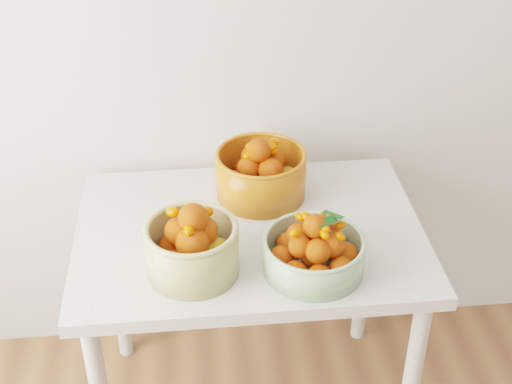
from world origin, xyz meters
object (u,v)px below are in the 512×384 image
(bowl_green, at_px, (314,251))
(bowl_orange, at_px, (261,173))
(bowl_cream, at_px, (193,247))
(table, at_px, (250,255))

(bowl_green, distance_m, bowl_orange, 0.39)
(bowl_green, xyz_separation_m, bowl_orange, (-0.10, 0.37, 0.02))
(bowl_cream, xyz_separation_m, bowl_orange, (0.22, 0.35, -0.00))
(table, height_order, bowl_orange, bowl_orange)
(bowl_cream, relative_size, bowl_green, 0.83)
(table, xyz_separation_m, bowl_cream, (-0.16, -0.17, 0.18))
(table, relative_size, bowl_green, 2.85)
(bowl_cream, xyz_separation_m, bowl_green, (0.32, -0.02, -0.02))
(bowl_cream, distance_m, bowl_orange, 0.41)
(table, bearing_deg, bowl_orange, 73.46)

